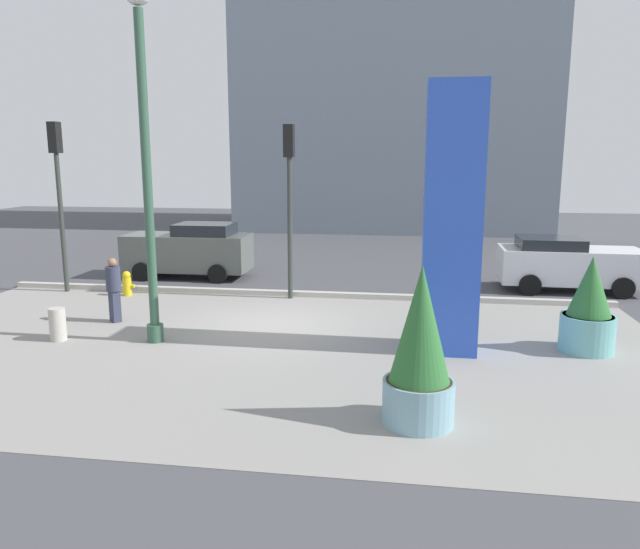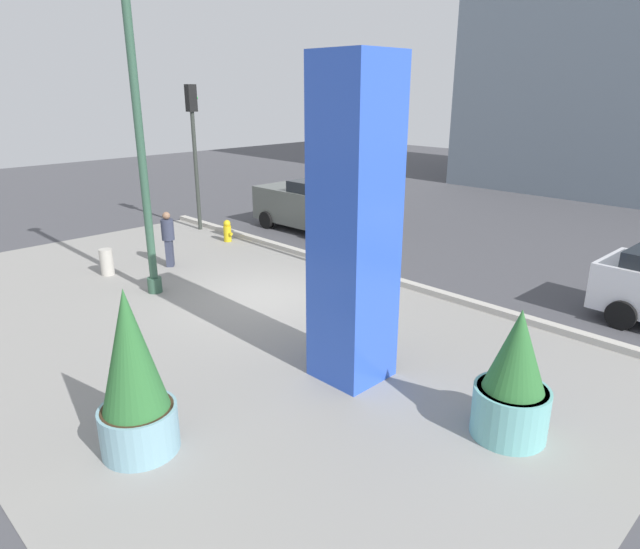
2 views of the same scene
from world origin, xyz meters
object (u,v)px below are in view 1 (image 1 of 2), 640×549
(potted_plant_by_pillar, at_px, (589,310))
(pedestrian_on_sidewalk, at_px, (114,287))
(lamp_post, at_px, (147,180))
(potted_plant_near_right, at_px, (420,352))
(concrete_bollard, at_px, (58,324))
(car_curb_west, at_px, (568,263))
(art_pillar_blue, at_px, (452,221))
(traffic_light_far_side, at_px, (289,184))
(car_curb_east, at_px, (190,250))
(traffic_light_corner, at_px, (58,180))
(fire_hydrant, at_px, (127,284))

(potted_plant_by_pillar, xyz_separation_m, pedestrian_on_sidewalk, (-10.99, 0.71, -0.01))
(lamp_post, height_order, potted_plant_near_right, lamp_post)
(potted_plant_by_pillar, distance_m, concrete_bollard, 11.56)
(potted_plant_near_right, distance_m, concrete_bollard, 8.59)
(car_curb_west, bearing_deg, art_pillar_blue, -121.34)
(concrete_bollard, xyz_separation_m, traffic_light_far_side, (4.34, 4.88, 2.95))
(potted_plant_by_pillar, height_order, concrete_bollard, potted_plant_by_pillar)
(car_curb_west, bearing_deg, potted_plant_by_pillar, -99.83)
(potted_plant_near_right, distance_m, car_curb_west, 11.37)
(lamp_post, relative_size, art_pillar_blue, 1.33)
(potted_plant_by_pillar, bearing_deg, car_curb_east, 149.71)
(traffic_light_far_side, bearing_deg, potted_plant_by_pillar, -28.67)
(traffic_light_far_side, bearing_deg, potted_plant_near_right, -65.77)
(potted_plant_by_pillar, relative_size, concrete_bollard, 2.73)
(traffic_light_corner, height_order, car_curb_west, traffic_light_corner)
(car_curb_east, bearing_deg, fire_hydrant, -105.49)
(fire_hydrant, xyz_separation_m, pedestrian_on_sidewalk, (1.06, -2.81, 0.53))
(potted_plant_near_right, height_order, car_curb_east, potted_plant_near_right)
(potted_plant_near_right, bearing_deg, concrete_bollard, 158.37)
(fire_hydrant, bearing_deg, potted_plant_by_pillar, -16.30)
(potted_plant_near_right, height_order, concrete_bollard, potted_plant_near_right)
(car_curb_west, bearing_deg, fire_hydrant, -168.20)
(traffic_light_far_side, bearing_deg, pedestrian_on_sidewalk, -139.96)
(fire_hydrant, relative_size, traffic_light_far_side, 0.15)
(traffic_light_far_side, distance_m, car_curb_east, 5.38)
(potted_plant_by_pillar, height_order, traffic_light_far_side, traffic_light_far_side)
(lamp_post, height_order, concrete_bollard, lamp_post)
(potted_plant_near_right, height_order, traffic_light_corner, traffic_light_corner)
(art_pillar_blue, bearing_deg, concrete_bollard, -175.64)
(art_pillar_blue, xyz_separation_m, fire_hydrant, (-9.14, 3.82, -2.40))
(traffic_light_corner, bearing_deg, potted_plant_by_pillar, -15.04)
(traffic_light_far_side, height_order, pedestrian_on_sidewalk, traffic_light_far_side)
(potted_plant_near_right, distance_m, potted_plant_by_pillar, 5.44)
(potted_plant_by_pillar, bearing_deg, art_pillar_blue, -174.15)
(concrete_bollard, bearing_deg, pedestrian_on_sidewalk, 72.80)
(car_curb_west, xyz_separation_m, car_curb_east, (-12.30, 0.28, 0.10))
(traffic_light_far_side, bearing_deg, art_pillar_blue, -44.74)
(car_curb_west, bearing_deg, pedestrian_on_sidewalk, -155.30)
(potted_plant_near_right, bearing_deg, car_curb_east, 125.69)
(car_curb_west, bearing_deg, potted_plant_near_right, -114.13)
(traffic_light_far_side, xyz_separation_m, car_curb_west, (8.26, 2.35, -2.48))
(traffic_light_corner, relative_size, pedestrian_on_sidewalk, 3.13)
(potted_plant_by_pillar, xyz_separation_m, car_curb_west, (1.09, 6.27, -0.06))
(traffic_light_corner, bearing_deg, fire_hydrant, -7.65)
(potted_plant_by_pillar, distance_m, car_curb_west, 6.36)
(art_pillar_blue, xyz_separation_m, traffic_light_corner, (-11.26, 4.11, 0.63))
(pedestrian_on_sidewalk, bearing_deg, potted_plant_by_pillar, -3.71)
(art_pillar_blue, xyz_separation_m, pedestrian_on_sidewalk, (-8.08, 1.01, -1.87))
(traffic_light_corner, height_order, pedestrian_on_sidewalk, traffic_light_corner)
(fire_hydrant, distance_m, concrete_bollard, 4.51)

